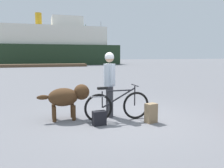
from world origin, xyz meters
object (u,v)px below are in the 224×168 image
(person_cyclist, at_px, (109,78))
(ferry_boat, at_px, (55,47))
(dog, at_px, (68,97))
(bicycle, at_px, (117,106))
(backpack, at_px, (151,113))
(handbag_pannier, at_px, (99,118))
(sailboat_moored, at_px, (101,61))

(person_cyclist, distance_m, ferry_boat, 37.18)
(person_cyclist, xyz_separation_m, dog, (-1.13, 0.06, -0.47))
(ferry_boat, bearing_deg, bicycle, -90.92)
(backpack, relative_size, handbag_pannier, 1.39)
(bicycle, distance_m, backpack, 0.88)
(handbag_pannier, height_order, ferry_boat, ferry_boat)
(bicycle, bearing_deg, handbag_pannier, -154.82)
(backpack, height_order, handbag_pannier, backpack)
(person_cyclist, height_order, handbag_pannier, person_cyclist)
(handbag_pannier, xyz_separation_m, ferry_boat, (1.15, 37.81, 3.03))
(bicycle, relative_size, dog, 1.29)
(bicycle, xyz_separation_m, person_cyclist, (-0.08, 0.45, 0.68))
(dog, distance_m, backpack, 2.20)
(person_cyclist, relative_size, backpack, 3.62)
(backpack, relative_size, ferry_boat, 0.02)
(person_cyclist, height_order, sailboat_moored, sailboat_moored)
(person_cyclist, relative_size, sailboat_moored, 0.20)
(ferry_boat, bearing_deg, person_cyclist, -91.05)
(handbag_pannier, bearing_deg, bicycle, 25.18)
(bicycle, height_order, handbag_pannier, bicycle)
(dog, bearing_deg, ferry_boat, 87.20)
(bicycle, height_order, sailboat_moored, sailboat_moored)
(person_cyclist, bearing_deg, dog, 177.20)
(bicycle, bearing_deg, ferry_boat, 89.08)
(sailboat_moored, bearing_deg, ferry_boat, -154.22)
(backpack, distance_m, sailboat_moored, 43.77)
(person_cyclist, height_order, dog, person_cyclist)
(person_cyclist, xyz_separation_m, backpack, (0.83, -0.87, -0.83))
(person_cyclist, distance_m, sailboat_moored, 43.12)
(ferry_boat, distance_m, sailboat_moored, 11.19)
(sailboat_moored, bearing_deg, bicycle, -103.79)
(handbag_pannier, xyz_separation_m, sailboat_moored, (10.92, 42.53, 0.32))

